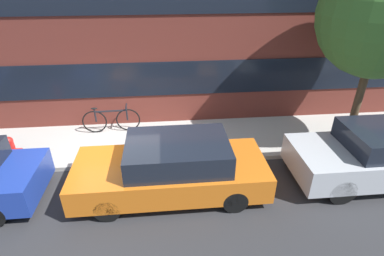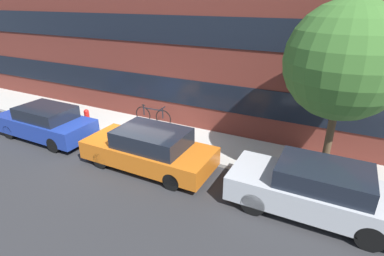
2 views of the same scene
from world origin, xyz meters
name	(u,v)px [view 1 (image 1 of 2)]	position (x,y,z in m)	size (l,w,h in m)	color
ground_plane	(114,168)	(0.00, 0.00, 0.00)	(56.00, 56.00, 0.00)	#2B2B2D
sidewalk_strip	(119,143)	(0.00, 1.20, 0.06)	(28.00, 2.40, 0.12)	#B2AFA8
rowhouse_facade	(111,6)	(0.00, 2.84, 3.77)	(28.00, 1.02, 7.53)	maroon
parked_car_orange	(173,168)	(1.56, -1.05, 0.68)	(4.47, 1.81, 1.39)	#D16619
parked_car_silver	(382,154)	(6.77, -1.05, 0.72)	(4.37, 1.75, 1.44)	#B2B5BA
fire_hydrant	(12,150)	(-2.67, 0.36, 0.53)	(0.55, 0.31, 0.80)	red
bicycle	(111,120)	(-0.26, 1.87, 0.55)	(1.80, 0.44, 0.87)	black
street_tree	(383,15)	(6.84, 0.47, 3.78)	(3.13, 3.13, 5.24)	brown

